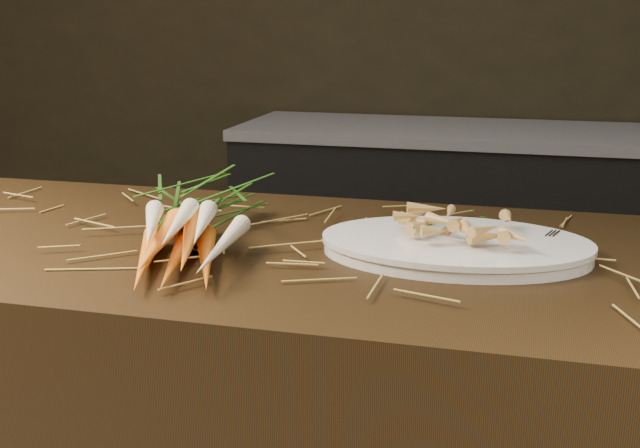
{
  "coord_description": "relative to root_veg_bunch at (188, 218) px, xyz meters",
  "views": [
    {
      "loc": [
        0.49,
        -0.89,
        1.26
      ],
      "look_at": [
        0.2,
        0.22,
        0.96
      ],
      "focal_mm": 45.0,
      "sensor_mm": 36.0,
      "label": 1
    }
  ],
  "objects": [
    {
      "name": "back_counter",
      "position": [
        0.33,
        1.92,
        -0.52
      ],
      "size": [
        1.82,
        0.62,
        0.84
      ],
      "color": "black",
      "rests_on": "ground"
    },
    {
      "name": "straw_bedding",
      "position": [
        0.03,
        0.04,
        -0.04
      ],
      "size": [
        1.4,
        0.6,
        0.02
      ],
      "primitive_type": null,
      "color": "olive",
      "rests_on": "main_counter"
    },
    {
      "name": "root_veg_bunch",
      "position": [
        0.0,
        0.0,
        0.0
      ],
      "size": [
        0.29,
        0.51,
        0.09
      ],
      "rotation": [
        0.0,
        0.0,
        0.3
      ],
      "color": "orange",
      "rests_on": "main_counter"
    },
    {
      "name": "serving_platter",
      "position": [
        0.42,
        0.05,
        -0.03
      ],
      "size": [
        0.42,
        0.29,
        0.02
      ],
      "primitive_type": null,
      "rotation": [
        0.0,
        0.0,
        0.04
      ],
      "color": "white",
      "rests_on": "main_counter"
    },
    {
      "name": "roasted_veg_heap",
      "position": [
        0.42,
        0.05,
        -0.0
      ],
      "size": [
        0.21,
        0.15,
        0.05
      ],
      "primitive_type": null,
      "rotation": [
        0.0,
        0.0,
        0.04
      ],
      "color": "#B77F45",
      "rests_on": "serving_platter"
    },
    {
      "name": "serving_fork",
      "position": [
        0.57,
        0.04,
        -0.02
      ],
      "size": [
        0.06,
        0.15,
        0.0
      ],
      "primitive_type": "cube",
      "rotation": [
        0.0,
        0.0,
        -0.29
      ],
      "color": "silver",
      "rests_on": "serving_platter"
    }
  ]
}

